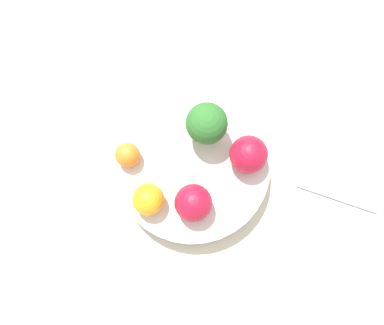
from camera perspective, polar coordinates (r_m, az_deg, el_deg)
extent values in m
plane|color=gray|center=(0.63, 0.00, -1.51)|extent=(6.00, 6.00, 0.00)
cube|color=beige|center=(0.62, 0.00, -1.32)|extent=(1.20, 1.20, 0.02)
cylinder|color=silver|center=(0.59, 0.00, -0.69)|extent=(0.24, 0.24, 0.04)
cylinder|color=#8CB76B|center=(0.57, 2.12, 4.84)|extent=(0.02, 0.02, 0.02)
sphere|color=#2D6B28|center=(0.54, 2.25, 5.97)|extent=(0.06, 0.06, 0.06)
sphere|color=#B7142D|center=(0.55, 8.61, 1.21)|extent=(0.06, 0.06, 0.06)
sphere|color=#B7142D|center=(0.53, 0.20, -6.15)|extent=(0.05, 0.05, 0.05)
sphere|color=orange|center=(0.54, -6.81, -5.45)|extent=(0.05, 0.05, 0.05)
sphere|color=orange|center=(0.56, -9.78, 1.16)|extent=(0.04, 0.04, 0.04)
cube|color=silver|center=(0.67, 22.68, 1.10)|extent=(0.20, 0.19, 0.01)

